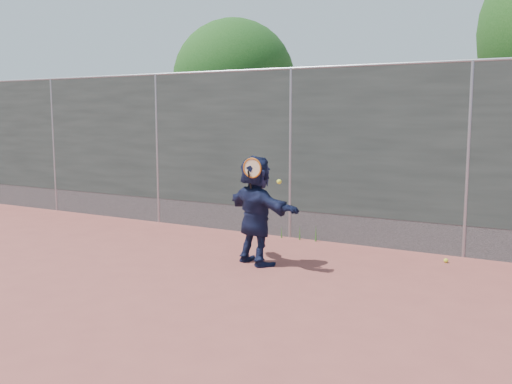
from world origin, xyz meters
The scene contains 7 objects.
ground centered at (0.00, 0.00, 0.00)m, with size 80.00×80.00×0.00m, color #9E4C42.
player centered at (0.37, 1.58, 0.81)m, with size 1.50×0.48×1.62m, color #161C3D.
ball_ground centered at (2.83, 3.00, 0.03)m, with size 0.07×0.07×0.07m, color yellow.
fence centered at (0.00, 3.50, 1.58)m, with size 20.00×0.06×3.03m.
swing_action centered at (0.46, 1.38, 1.41)m, with size 0.60×0.13×0.51m.
tree_left centered at (-2.85, 6.55, 2.94)m, with size 3.15×3.00×4.53m.
weed_clump centered at (0.29, 3.38, 0.13)m, with size 0.68×0.07×0.30m.
Camera 1 is at (4.40, -5.64, 2.20)m, focal length 40.00 mm.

